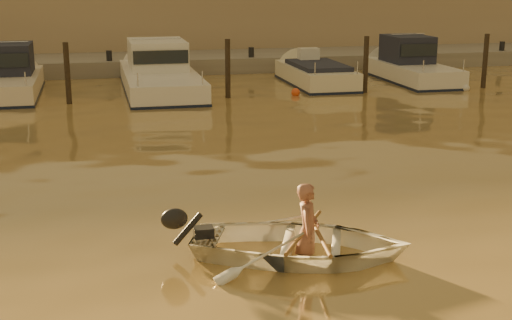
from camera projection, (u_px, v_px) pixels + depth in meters
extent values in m
plane|color=olive|center=(399.00, 237.00, 11.54)|extent=(160.00, 160.00, 0.00)
imported|color=white|center=(301.00, 244.00, 10.66)|extent=(3.86, 3.31, 0.67)
imported|color=#915A48|center=(308.00, 231.00, 10.60)|extent=(0.51, 0.62, 1.46)
cylinder|color=brown|center=(318.00, 232.00, 10.58)|extent=(0.36, 2.09, 0.13)
cylinder|color=brown|center=(304.00, 231.00, 10.61)|extent=(1.11, 1.84, 0.13)
cylinder|color=#2D2319|center=(68.00, 76.00, 23.13)|extent=(0.18, 0.18, 2.20)
cylinder|color=#2D2319|center=(228.00, 72.00, 24.28)|extent=(0.18, 0.18, 2.20)
cylinder|color=#2D2319|center=(366.00, 67.00, 25.36)|extent=(0.18, 0.18, 2.20)
cylinder|color=#2D2319|center=(485.00, 64.00, 26.38)|extent=(0.18, 0.18, 2.20)
sphere|color=silver|center=(151.00, 102.00, 23.16)|extent=(0.30, 0.30, 0.30)
sphere|color=#E54A1A|center=(296.00, 92.00, 24.97)|extent=(0.30, 0.30, 0.30)
sphere|color=silver|center=(465.00, 88.00, 25.95)|extent=(0.30, 0.30, 0.30)
cube|color=gray|center=(200.00, 66.00, 31.77)|extent=(52.00, 4.00, 1.00)
cube|color=#9E8466|center=(183.00, 9.00, 36.39)|extent=(46.00, 7.00, 4.80)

